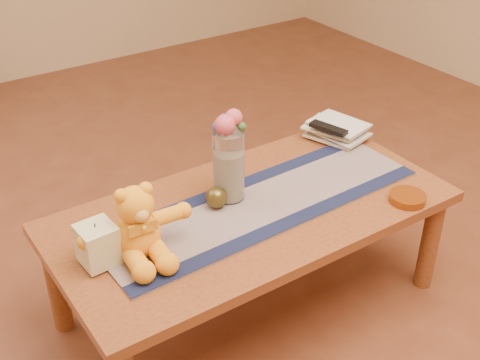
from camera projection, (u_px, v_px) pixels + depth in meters
floor at (251, 303)px, 2.42m from camera, size 5.50×5.50×0.00m
coffee_table_top at (252, 212)px, 2.19m from camera, size 1.40×0.70×0.04m
table_leg_fr at (430, 243)px, 2.41m from camera, size 0.07×0.07×0.41m
table_leg_bl at (56, 283)px, 2.21m from camera, size 0.07×0.07×0.41m
table_leg_br at (331, 178)px, 2.82m from camera, size 0.07×0.07×0.41m
persian_runner at (262, 204)px, 2.19m from camera, size 1.21×0.38×0.01m
runner_border_near at (288, 222)px, 2.09m from camera, size 1.20×0.09×0.00m
runner_border_far at (238, 185)px, 2.29m from camera, size 1.20×0.09×0.00m
teddy_bear at (136, 222)px, 1.89m from camera, size 0.36×0.30×0.23m
pillar_candle at (98, 244)px, 1.88m from camera, size 0.11×0.11×0.13m
candle_wick at (95, 225)px, 1.84m from camera, size 0.00×0.00×0.01m
glass_vase at (229, 165)px, 2.15m from camera, size 0.11×0.11×0.26m
potpourri_fill at (229, 175)px, 2.17m from camera, size 0.09×0.09×0.18m
rose_left at (225, 125)px, 2.05m from camera, size 0.07×0.07×0.07m
rose_right at (234, 117)px, 2.08m from camera, size 0.06×0.06×0.06m
blue_flower_back at (225, 120)px, 2.10m from camera, size 0.04×0.04×0.04m
blue_flower_side at (217, 127)px, 2.07m from camera, size 0.04×0.04×0.04m
leaf_sprig at (242, 126)px, 2.08m from camera, size 0.03×0.03×0.03m
bronze_ball at (216, 198)px, 2.15m from camera, size 0.08×0.08×0.08m
book_bottom at (325, 144)px, 2.56m from camera, size 0.23×0.27×0.02m
book_lower at (327, 140)px, 2.55m from camera, size 0.20×0.25×0.02m
book_upper at (324, 136)px, 2.53m from camera, size 0.24×0.27×0.02m
book_top at (327, 131)px, 2.53m from camera, size 0.21×0.26×0.02m
tv_remote at (329, 128)px, 2.51m from camera, size 0.09×0.17×0.02m
amber_dish at (407, 198)px, 2.21m from camera, size 0.16×0.16×0.03m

